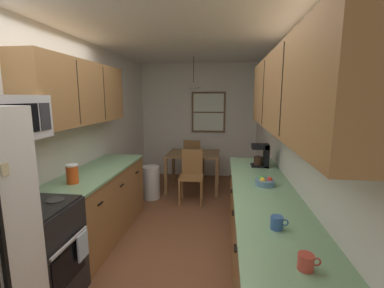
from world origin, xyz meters
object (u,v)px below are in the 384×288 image
at_px(dining_chair_far, 193,157).
at_px(fruit_bowl, 265,182).
at_px(microwave_over_range, 5,118).
at_px(coffee_maker, 262,155).
at_px(stove_range, 34,256).
at_px(mug_spare, 277,223).
at_px(dining_chair_near, 192,173).
at_px(mug_by_coffeemaker, 306,262).
at_px(dining_table, 193,158).
at_px(trash_bin, 151,182).
at_px(storage_canister, 72,174).

height_order(dining_chair_far, fruit_bowl, fruit_bowl).
height_order(microwave_over_range, fruit_bowl, microwave_over_range).
height_order(microwave_over_range, coffee_maker, microwave_over_range).
height_order(stove_range, mug_spare, stove_range).
distance_m(dining_chair_near, mug_by_coffeemaker, 3.28).
bearing_deg(dining_table, dining_chair_far, 97.26).
bearing_deg(fruit_bowl, dining_chair_near, 119.79).
bearing_deg(dining_chair_far, coffee_maker, -61.58).
bearing_deg(microwave_over_range, trash_bin, 81.05).
bearing_deg(mug_spare, dining_chair_far, 105.06).
distance_m(trash_bin, mug_spare, 3.23).
xyz_separation_m(trash_bin, mug_by_coffeemaker, (1.73, -3.13, 0.65)).
bearing_deg(fruit_bowl, coffee_maker, 84.85).
xyz_separation_m(coffee_maker, fruit_bowl, (-0.07, -0.78, -0.12)).
bearing_deg(microwave_over_range, dining_table, 70.77).
distance_m(stove_range, storage_canister, 0.85).
relative_size(stove_range, dining_chair_near, 1.22).
bearing_deg(microwave_over_range, fruit_bowl, 21.66).
height_order(dining_chair_far, coffee_maker, coffee_maker).
bearing_deg(dining_chair_far, microwave_over_range, -105.20).
xyz_separation_m(dining_table, mug_by_coffeemaker, (1.04, -3.71, 0.32)).
bearing_deg(microwave_over_range, storage_canister, 80.78).
xyz_separation_m(stove_range, storage_canister, (-0.01, 0.67, 0.53)).
bearing_deg(dining_table, mug_spare, -73.53).
distance_m(stove_range, fruit_bowl, 2.23).
height_order(dining_chair_far, storage_canister, storage_canister).
distance_m(microwave_over_range, trash_bin, 2.95).
height_order(dining_table, dining_chair_near, dining_chair_near).
bearing_deg(microwave_over_range, mug_spare, -2.80).
xyz_separation_m(trash_bin, coffee_maker, (1.79, -0.97, 0.76)).
relative_size(microwave_over_range, trash_bin, 1.04).
bearing_deg(trash_bin, coffee_maker, -28.46).
bearing_deg(dining_table, mug_by_coffeemaker, -74.38).
relative_size(dining_chair_far, mug_spare, 7.30).
bearing_deg(dining_chair_far, stove_range, -103.59).
relative_size(stove_range, coffee_maker, 3.68).
bearing_deg(coffee_maker, dining_chair_near, 138.27).
height_order(trash_bin, fruit_bowl, fruit_bowl).
relative_size(trash_bin, mug_spare, 4.79).
height_order(storage_canister, coffee_maker, coffee_maker).
distance_m(trash_bin, coffee_maker, 2.17).
relative_size(microwave_over_range, mug_spare, 4.97).
bearing_deg(trash_bin, dining_table, 39.70).
distance_m(stove_range, microwave_over_range, 1.18).
distance_m(coffee_maker, mug_by_coffeemaker, 2.16).
bearing_deg(mug_spare, mug_by_coffeemaker, -81.01).
relative_size(stove_range, trash_bin, 1.87).
relative_size(microwave_over_range, storage_canister, 2.99).
bearing_deg(trash_bin, mug_spare, -58.27).
height_order(microwave_over_range, dining_chair_far, microwave_over_range).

